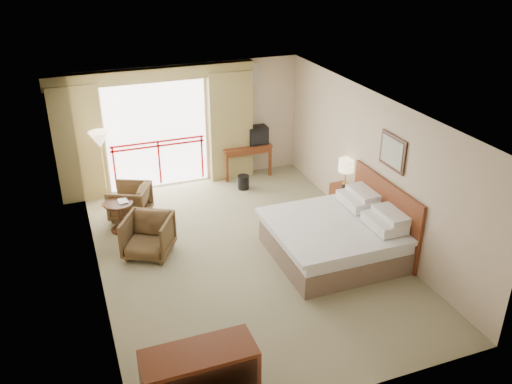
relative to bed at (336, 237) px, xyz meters
name	(u,v)px	position (x,y,z in m)	size (l,w,h in m)	color
floor	(245,254)	(-1.50, 0.60, -0.38)	(7.00, 7.00, 0.00)	#7E7A56
ceiling	(243,109)	(-1.50, 0.60, 2.32)	(7.00, 7.00, 0.00)	white
wall_back	(192,124)	(-1.50, 4.10, 0.97)	(5.00, 5.00, 0.00)	#C8B295
wall_front	(346,308)	(-1.50, -2.90, 0.97)	(5.00, 5.00, 0.00)	#C8B295
wall_left	(91,211)	(-4.00, 0.60, 0.97)	(7.00, 7.00, 0.00)	#C8B295
wall_right	(373,166)	(1.00, 0.60, 0.97)	(7.00, 7.00, 0.00)	#C8B295
balcony_door	(157,135)	(-2.30, 4.08, 0.82)	(2.40, 2.40, 0.00)	white
balcony_railing	(159,152)	(-2.30, 4.06, 0.44)	(2.09, 0.03, 1.02)	red
curtain_left	(79,144)	(-3.95, 3.95, 0.87)	(1.00, 0.26, 2.50)	olive
curtain_right	(230,126)	(-0.65, 3.95, 0.87)	(1.00, 0.26, 2.50)	olive
valance	(153,75)	(-2.30, 3.98, 2.17)	(4.40, 0.22, 0.28)	olive
hvac_vent	(247,75)	(-0.20, 4.07, 1.97)	(0.50, 0.04, 0.50)	silver
bed	(336,237)	(0.00, 0.00, 0.00)	(2.13, 2.06, 0.97)	brown
headboard	(385,214)	(0.96, 0.00, 0.27)	(0.06, 2.10, 1.30)	#5A2412
framed_art	(393,152)	(0.97, 0.00, 1.47)	(0.04, 0.72, 0.60)	black
nightstand	(345,201)	(0.91, 1.31, -0.06)	(0.45, 0.53, 0.64)	#5A2412
table_lamp	(346,166)	(0.91, 1.36, 0.69)	(0.31, 0.31, 0.55)	tan
phone	(348,188)	(0.86, 1.16, 0.31)	(0.19, 0.14, 0.08)	black
desk	(244,151)	(-0.30, 3.98, 0.21)	(1.16, 0.56, 0.76)	#5A2412
tv	(257,135)	(0.00, 3.93, 0.58)	(0.45, 0.36, 0.41)	black
coffee_maker	(231,142)	(-0.65, 3.93, 0.50)	(0.11, 0.11, 0.25)	black
cup	(238,145)	(-0.50, 3.88, 0.43)	(0.07, 0.07, 0.09)	white
wastebasket	(243,182)	(-0.60, 3.21, -0.22)	(0.25, 0.25, 0.32)	black
armchair_far	(132,217)	(-3.18, 2.75, -0.38)	(0.74, 0.77, 0.70)	#44311C
armchair_near	(150,254)	(-3.09, 1.22, -0.38)	(0.79, 0.82, 0.74)	#44311C
side_table	(119,212)	(-3.45, 2.26, 0.04)	(0.55, 0.55, 0.60)	black
book	(118,202)	(-3.45, 2.26, 0.23)	(0.17, 0.23, 0.02)	white
floor_lamp	(100,143)	(-3.56, 3.47, 1.03)	(0.42, 0.42, 1.63)	tan
dresser	(200,381)	(-3.16, -2.50, 0.07)	(1.34, 0.57, 0.89)	#5A2412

